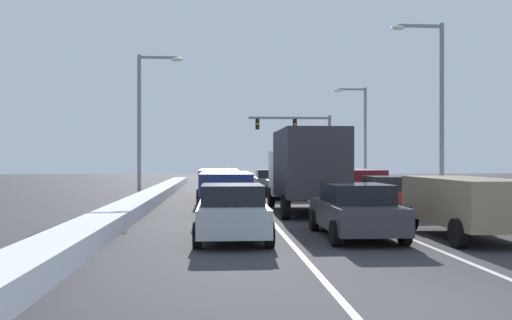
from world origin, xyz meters
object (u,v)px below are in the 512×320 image
object	(u,v)px
sedan_charcoal_center_lane_nearest	(355,210)
traffic_light_gantry	(304,134)
box_truck_center_lane_second	(306,166)
street_lamp_left_mid	(145,112)
sedan_silver_left_lane_nearest	(232,212)
street_lamp_right_far	(361,127)
street_lamp_right_mid	(435,97)
suv_maroon_right_lane_third	(356,182)
suv_navy_left_lane_second	(225,189)
suv_tan_left_lane_third	(219,182)
sedan_gray_center_lane_fourth	(269,181)
sedan_green_center_lane_third	(285,185)
sedan_red_left_lane_fourth	(217,182)
sedan_red_right_lane_second	(388,195)
sedan_black_right_lane_fourth	(333,182)
suv_tan_right_lane_nearest	(466,202)

from	to	relation	value
sedan_charcoal_center_lane_nearest	traffic_light_gantry	bearing A→B (deg)	83.40
box_truck_center_lane_second	street_lamp_left_mid	xyz separation A→B (m)	(-7.83, 10.53, 3.08)
sedan_silver_left_lane_nearest	street_lamp_right_far	distance (m)	30.88
street_lamp_right_mid	street_lamp_left_mid	xyz separation A→B (m)	(-14.94, 6.36, -0.29)
suv_maroon_right_lane_third	street_lamp_right_far	xyz separation A→B (m)	(4.23, 15.25, 3.75)
street_lamp_right_far	street_lamp_left_mid	world-z (taller)	street_lamp_left_mid
suv_navy_left_lane_second	suv_tan_left_lane_third	xyz separation A→B (m)	(-0.25, 6.71, 0.00)
suv_maroon_right_lane_third	sedan_gray_center_lane_fourth	world-z (taller)	suv_maroon_right_lane_third
sedan_silver_left_lane_nearest	street_lamp_right_far	world-z (taller)	street_lamp_right_far
sedan_gray_center_lane_fourth	suv_tan_left_lane_third	world-z (taller)	suv_tan_left_lane_third
suv_navy_left_lane_second	traffic_light_gantry	world-z (taller)	traffic_light_gantry
box_truck_center_lane_second	street_lamp_right_far	world-z (taller)	street_lamp_right_far
sedan_green_center_lane_third	street_lamp_right_far	distance (m)	15.28
traffic_light_gantry	sedan_red_left_lane_fourth	bearing A→B (deg)	-117.58
sedan_red_right_lane_second	sedan_black_right_lane_fourth	bearing A→B (deg)	88.51
suv_maroon_right_lane_third	sedan_black_right_lane_fourth	distance (m)	5.84
sedan_red_right_lane_second	street_lamp_right_far	bearing A→B (deg)	78.21
suv_tan_right_lane_nearest	sedan_charcoal_center_lane_nearest	world-z (taller)	suv_tan_right_lane_nearest
street_lamp_right_far	street_lamp_left_mid	size ratio (longest dim) A/B	0.95
traffic_light_gantry	sedan_gray_center_lane_fourth	bearing A→B (deg)	-108.84
sedan_charcoal_center_lane_nearest	suv_tan_left_lane_third	world-z (taller)	suv_tan_left_lane_third
sedan_gray_center_lane_fourth	sedan_red_right_lane_second	bearing A→B (deg)	-76.98
suv_maroon_right_lane_third	street_lamp_right_mid	world-z (taller)	street_lamp_right_mid
sedan_red_left_lane_fourth	sedan_red_right_lane_second	bearing A→B (deg)	-61.80
sedan_red_left_lane_fourth	traffic_light_gantry	distance (m)	17.45
sedan_black_right_lane_fourth	sedan_green_center_lane_third	distance (m)	4.69
suv_navy_left_lane_second	street_lamp_right_mid	size ratio (longest dim) A/B	0.55
sedan_red_right_lane_second	street_lamp_right_far	world-z (taller)	street_lamp_right_far
sedan_red_left_lane_fourth	traffic_light_gantry	bearing A→B (deg)	62.42
traffic_light_gantry	sedan_red_right_lane_second	bearing A→B (deg)	-91.99
sedan_green_center_lane_third	sedan_gray_center_lane_fourth	distance (m)	5.99
sedan_gray_center_lane_fourth	suv_navy_left_lane_second	xyz separation A→B (m)	(-3.12, -14.93, 0.25)
sedan_red_right_lane_second	sedan_gray_center_lane_fourth	distance (m)	15.38
sedan_black_right_lane_fourth	box_truck_center_lane_second	distance (m)	12.36
suv_tan_left_lane_third	sedan_green_center_lane_third	bearing A→B (deg)	30.97
street_lamp_right_mid	sedan_red_right_lane_second	bearing A→B (deg)	-129.43
sedan_black_right_lane_fourth	street_lamp_right_far	distance (m)	11.06
sedan_gray_center_lane_fourth	suv_navy_left_lane_second	distance (m)	15.26
suv_navy_left_lane_second	sedan_red_left_lane_fourth	xyz separation A→B (m)	(-0.33, 12.84, -0.25)
sedan_black_right_lane_fourth	street_lamp_left_mid	distance (m)	12.26
sedan_green_center_lane_third	street_lamp_left_mid	size ratio (longest dim) A/B	0.54
box_truck_center_lane_second	street_lamp_right_far	xyz separation A→B (m)	(7.82, 21.18, 2.86)
sedan_silver_left_lane_nearest	suv_tan_left_lane_third	size ratio (longest dim) A/B	0.92
sedan_silver_left_lane_nearest	sedan_red_left_lane_fourth	xyz separation A→B (m)	(-0.41, 19.83, 0.00)
suv_maroon_right_lane_third	sedan_red_left_lane_fourth	bearing A→B (deg)	137.91
sedan_red_right_lane_second	sedan_red_left_lane_fourth	bearing A→B (deg)	118.20
suv_tan_left_lane_third	sedan_red_left_lane_fourth	world-z (taller)	suv_tan_left_lane_third
street_lamp_right_mid	street_lamp_right_far	bearing A→B (deg)	87.62
sedan_silver_left_lane_nearest	sedan_gray_center_lane_fourth	bearing A→B (deg)	82.10
street_lamp_left_mid	suv_tan_left_lane_third	bearing A→B (deg)	-44.51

